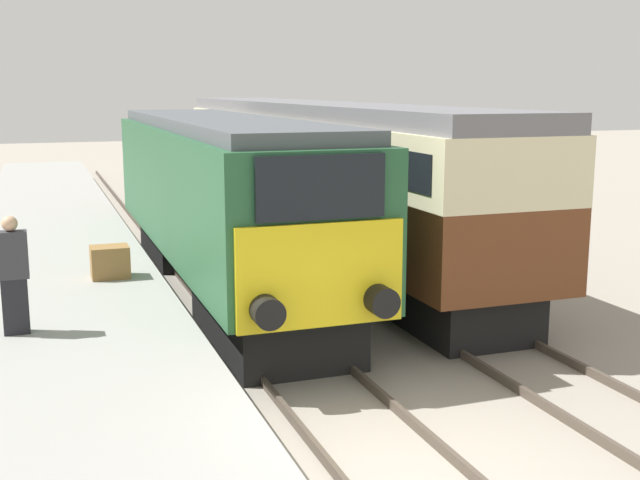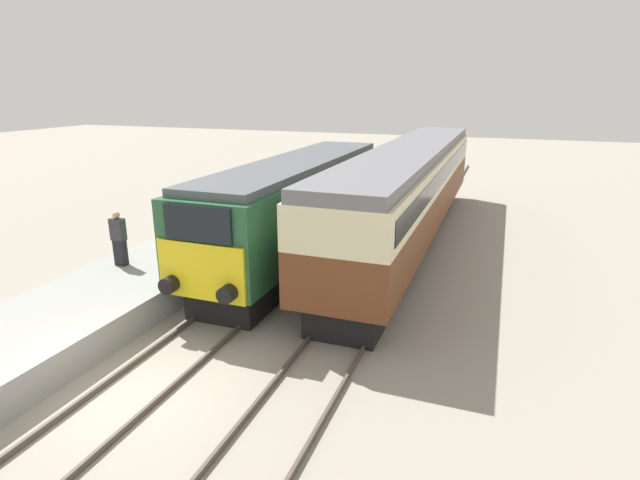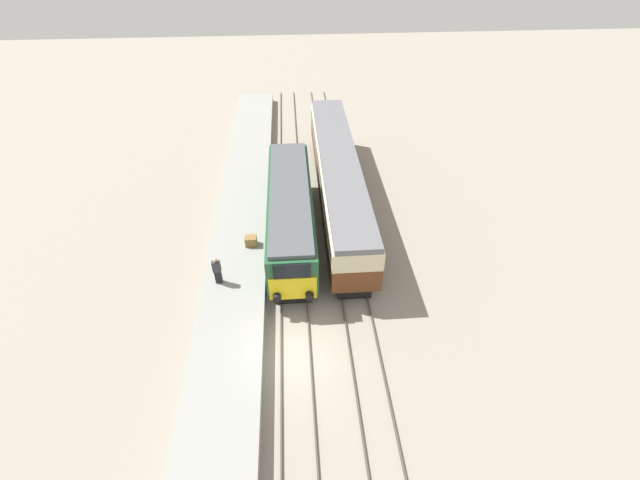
% 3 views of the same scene
% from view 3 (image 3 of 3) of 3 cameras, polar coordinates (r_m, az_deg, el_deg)
% --- Properties ---
extents(ground_plane, '(120.00, 120.00, 0.00)m').
position_cam_3_polar(ground_plane, '(21.86, -3.26, -15.14)').
color(ground_plane, gray).
extents(platform_left, '(3.50, 50.00, 0.83)m').
position_cam_3_polar(platform_left, '(27.26, -10.71, -0.98)').
color(platform_left, gray).
rests_on(platform_left, ground_plane).
extents(rails_near_track, '(1.51, 60.00, 0.14)m').
position_cam_3_polar(rails_near_track, '(25.05, -3.58, -5.70)').
color(rails_near_track, '#4C4238').
rests_on(rails_near_track, ground_plane).
extents(rails_far_track, '(1.50, 60.00, 0.14)m').
position_cam_3_polar(rails_far_track, '(25.24, 4.18, -5.30)').
color(rails_far_track, '#4C4238').
rests_on(rails_far_track, ground_plane).
extents(locomotive, '(2.70, 13.06, 3.74)m').
position_cam_3_polar(locomotive, '(26.96, -3.96, 3.69)').
color(locomotive, black).
rests_on(locomotive, ground_plane).
extents(passenger_carriage, '(2.75, 19.49, 3.97)m').
position_cam_3_polar(passenger_carriage, '(30.00, 2.46, 8.58)').
color(passenger_carriage, black).
rests_on(passenger_carriage, ground_plane).
extents(person_on_platform, '(0.44, 0.26, 1.74)m').
position_cam_3_polar(person_on_platform, '(24.03, -13.55, -3.98)').
color(person_on_platform, black).
rests_on(person_on_platform, platform_left).
extents(luggage_crate, '(0.70, 0.56, 0.60)m').
position_cam_3_polar(luggage_crate, '(26.49, -9.19, -0.12)').
color(luggage_crate, olive).
rests_on(luggage_crate, platform_left).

